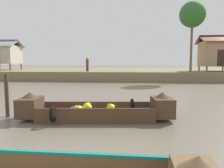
% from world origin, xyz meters
% --- Properties ---
extents(ground_plane, '(300.00, 300.00, 0.00)m').
position_xyz_m(ground_plane, '(0.00, 10.00, 0.00)').
color(ground_plane, '#665B4C').
extents(riverbank_strip, '(160.00, 20.00, 1.03)m').
position_xyz_m(riverbank_strip, '(0.00, 29.69, 0.52)').
color(riverbank_strip, '#7F6B4C').
rests_on(riverbank_strip, ground).
extents(banana_boat, '(5.42, 2.24, 0.97)m').
position_xyz_m(banana_boat, '(1.12, 5.04, 0.34)').
color(banana_boat, '#473323').
rests_on(banana_boat, ground).
extents(stilt_house_left, '(4.32, 3.66, 4.07)m').
position_xyz_m(stilt_house_left, '(-15.05, 25.68, 3.15)').
color(stilt_house_left, '#4C3826').
rests_on(stilt_house_left, riverbank_strip).
extents(stilt_house_mid_left, '(3.90, 3.76, 4.12)m').
position_xyz_m(stilt_house_mid_left, '(11.90, 23.96, 3.09)').
color(stilt_house_mid_left, '#4C3826').
rests_on(stilt_house_mid_left, riverbank_strip).
extents(palm_tree_near, '(2.66, 2.66, 7.26)m').
position_xyz_m(palm_tree_near, '(8.44, 21.31, 6.91)').
color(palm_tree_near, brown).
rests_on(palm_tree_near, riverbank_strip).
extents(vendor_person, '(0.44, 0.44, 1.66)m').
position_xyz_m(vendor_person, '(-2.69, 21.48, 1.96)').
color(vendor_person, '#332D28').
rests_on(vendor_person, riverbank_strip).
extents(mooring_post, '(0.14, 0.14, 1.59)m').
position_xyz_m(mooring_post, '(-2.19, 5.04, 0.79)').
color(mooring_post, '#423323').
rests_on(mooring_post, ground).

